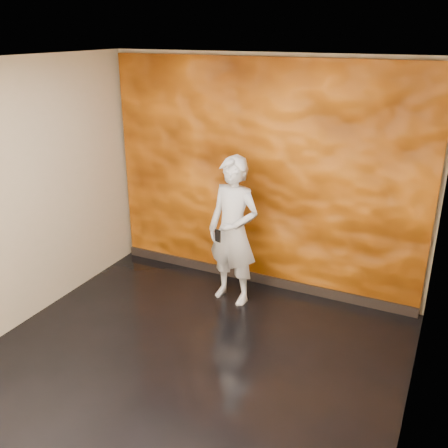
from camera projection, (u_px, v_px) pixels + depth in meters
room at (178, 234)px, 4.28m from camera, size 4.02×4.02×2.81m
feature_wall at (262, 178)px, 5.93m from camera, size 3.90×0.06×2.75m
baseboard at (258, 278)px, 6.38m from camera, size 3.90×0.04×0.12m
man at (233, 231)px, 5.71m from camera, size 0.69×0.51×1.75m
phone at (218, 236)px, 5.50m from camera, size 0.08×0.04×0.14m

